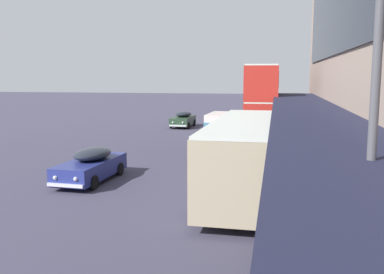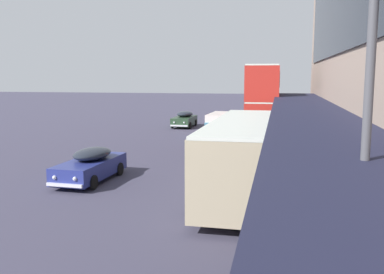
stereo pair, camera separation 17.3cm
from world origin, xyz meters
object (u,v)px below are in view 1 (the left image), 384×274
object	(u,v)px
transit_bus_kerbside_front	(244,152)
street_lamp	(364,107)
sedan_trailing_mid	(91,165)
vw_van	(220,124)
transit_bus_kerbside_rear	(263,98)
sedan_trailing_near	(183,119)

from	to	relation	value
transit_bus_kerbside_front	street_lamp	world-z (taller)	street_lamp
sedan_trailing_mid	street_lamp	distance (m)	15.11
transit_bus_kerbside_front	vw_van	bearing A→B (deg)	100.78
transit_bus_kerbside_rear	vw_van	world-z (taller)	transit_bus_kerbside_rear
transit_bus_kerbside_front	sedan_trailing_near	xyz separation A→B (m)	(-7.61, 22.92, -1.03)
transit_bus_kerbside_rear	vw_van	size ratio (longest dim) A/B	2.35
sedan_trailing_near	street_lamp	xyz separation A→B (m)	(10.36, -32.75, 3.64)
sedan_trailing_mid	vw_van	xyz separation A→B (m)	(4.09, 15.82, 0.33)
sedan_trailing_near	sedan_trailing_mid	size ratio (longest dim) A/B	0.90
transit_bus_kerbside_rear	sedan_trailing_mid	bearing A→B (deg)	-112.60
transit_bus_kerbside_rear	street_lamp	size ratio (longest dim) A/B	1.48
transit_bus_kerbside_front	vw_van	xyz separation A→B (m)	(-3.18, 16.70, -0.70)
transit_bus_kerbside_front	sedan_trailing_mid	world-z (taller)	transit_bus_kerbside_front
transit_bus_kerbside_front	sedan_trailing_mid	bearing A→B (deg)	173.11
vw_van	street_lamp	xyz separation A→B (m)	(5.93, -26.53, 3.31)
sedan_trailing_near	sedan_trailing_mid	bearing A→B (deg)	-89.12
transit_bus_kerbside_front	vw_van	distance (m)	17.01
sedan_trailing_near	vw_van	size ratio (longest dim) A/B	0.95
transit_bus_kerbside_front	street_lamp	xyz separation A→B (m)	(2.75, -9.83, 2.60)
sedan_trailing_near	sedan_trailing_mid	distance (m)	22.04
transit_bus_kerbside_rear	transit_bus_kerbside_front	bearing A→B (deg)	-90.47
transit_bus_kerbside_rear	sedan_trailing_mid	xyz separation A→B (m)	(-7.42, -17.82, -2.36)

